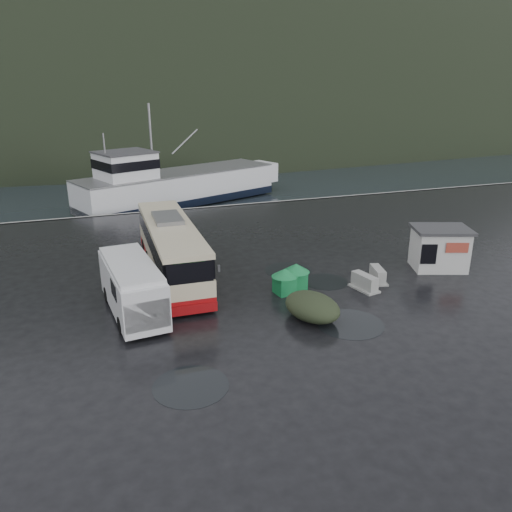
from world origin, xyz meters
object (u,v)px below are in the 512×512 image
object	(u,v)px
coach_bus	(173,275)
fishing_trawler	(179,189)
dome_tent	(312,318)
white_van	(135,312)
jersey_barrier_b	(377,281)
ticket_kiosk	(437,268)
waste_bin_right	(284,293)
jersey_barrier_a	(364,289)
waste_bin_left	(295,289)

from	to	relation	value
coach_bus	fishing_trawler	bearing A→B (deg)	79.52
dome_tent	fishing_trawler	bearing A→B (deg)	90.74
white_van	jersey_barrier_b	distance (m)	13.28
ticket_kiosk	white_van	bearing A→B (deg)	-159.80
dome_tent	waste_bin_right	bearing A→B (deg)	92.21
coach_bus	jersey_barrier_a	size ratio (longest dim) A/B	6.89
waste_bin_left	dome_tent	xyz separation A→B (m)	(-0.65, -3.46, 0.00)
dome_tent	fishing_trawler	distance (m)	31.36
waste_bin_right	ticket_kiosk	xyz separation A→B (m)	(10.04, 0.48, 0.00)
dome_tent	jersey_barrier_a	size ratio (longest dim) A/B	1.80
coach_bus	fishing_trawler	world-z (taller)	fishing_trawler
waste_bin_left	ticket_kiosk	world-z (taller)	ticket_kiosk
coach_bus	dome_tent	bearing A→B (deg)	-54.86
white_van	ticket_kiosk	distance (m)	17.78
jersey_barrier_a	waste_bin_left	bearing A→B (deg)	160.71
jersey_barrier_b	fishing_trawler	size ratio (longest dim) A/B	0.06
jersey_barrier_b	fishing_trawler	distance (m)	28.95
waste_bin_right	ticket_kiosk	bearing A→B (deg)	2.71
white_van	waste_bin_left	world-z (taller)	white_van
white_van	waste_bin_left	xyz separation A→B (m)	(8.51, 0.11, 0.00)
coach_bus	dome_tent	xyz separation A→B (m)	(5.22, -7.70, 0.00)
waste_bin_left	jersey_barrier_b	world-z (taller)	waste_bin_left
coach_bus	ticket_kiosk	world-z (taller)	coach_bus
white_van	waste_bin_right	world-z (taller)	white_van
waste_bin_right	dome_tent	world-z (taller)	waste_bin_right
coach_bus	waste_bin_left	distance (m)	7.24
coach_bus	white_van	distance (m)	5.09
waste_bin_left	jersey_barrier_a	xyz separation A→B (m)	(3.48, -1.22, 0.00)
waste_bin_right	dome_tent	bearing A→B (deg)	-87.79
white_van	jersey_barrier_a	world-z (taller)	white_van
coach_bus	jersey_barrier_b	world-z (taller)	coach_bus
jersey_barrier_a	white_van	bearing A→B (deg)	174.71
fishing_trawler	waste_bin_left	bearing A→B (deg)	-109.67
fishing_trawler	white_van	bearing A→B (deg)	-126.75
jersey_barrier_b	white_van	bearing A→B (deg)	178.49
waste_bin_right	coach_bus	bearing A→B (deg)	138.25
ticket_kiosk	fishing_trawler	world-z (taller)	fishing_trawler
white_van	dome_tent	size ratio (longest dim) A/B	2.06
waste_bin_left	ticket_kiosk	xyz separation A→B (m)	(9.27, 0.17, 0.00)
jersey_barrier_a	dome_tent	bearing A→B (deg)	-151.53
waste_bin_right	jersey_barrier_a	world-z (taller)	waste_bin_right
dome_tent	white_van	bearing A→B (deg)	156.93
dome_tent	jersey_barrier_b	xyz separation A→B (m)	(5.41, 3.00, 0.00)
dome_tent	jersey_barrier_a	distance (m)	4.70
dome_tent	ticket_kiosk	xyz separation A→B (m)	(9.92, 3.62, 0.00)
waste_bin_right	jersey_barrier_a	size ratio (longest dim) A/B	0.82
dome_tent	ticket_kiosk	size ratio (longest dim) A/B	0.95
white_van	waste_bin_right	bearing A→B (deg)	-7.52
fishing_trawler	waste_bin_right	bearing A→B (deg)	-111.26
coach_bus	jersey_barrier_b	size ratio (longest dim) A/B	7.28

